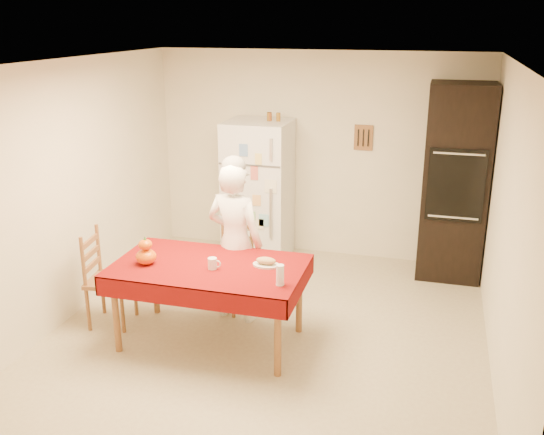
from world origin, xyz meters
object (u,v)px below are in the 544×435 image
at_px(coffee_mug, 212,263).
at_px(wine_glass, 280,275).
at_px(dining_table, 209,272).
at_px(chair_far, 232,259).
at_px(pumpkin_lower, 146,257).
at_px(chair_left, 103,274).
at_px(bread_plate, 266,265).
at_px(seated_woman, 235,242).
at_px(oven_cabinet, 455,183).
at_px(refrigerator, 258,191).

height_order(coffee_mug, wine_glass, wine_glass).
bearing_deg(wine_glass, dining_table, 161.40).
bearing_deg(chair_far, pumpkin_lower, -102.12).
bearing_deg(coffee_mug, wine_glass, -14.27).
height_order(dining_table, pumpkin_lower, pumpkin_lower).
distance_m(chair_left, bread_plate, 1.64).
bearing_deg(seated_woman, oven_cabinet, -129.87).
height_order(oven_cabinet, chair_far, oven_cabinet).
xyz_separation_m(refrigerator, wine_glass, (0.90, -2.38, -0.00)).
bearing_deg(chair_left, oven_cabinet, -65.00).
xyz_separation_m(dining_table, wine_glass, (0.72, -0.24, 0.16)).
distance_m(seated_woman, pumpkin_lower, 0.89).
bearing_deg(chair_far, coffee_mug, -65.44).
xyz_separation_m(chair_far, coffee_mug, (0.12, -0.85, 0.30)).
height_order(refrigerator, dining_table, refrigerator).
distance_m(chair_far, pumpkin_lower, 1.07).
xyz_separation_m(refrigerator, oven_cabinet, (2.28, 0.05, 0.25)).
relative_size(refrigerator, seated_woman, 1.07).
height_order(refrigerator, wine_glass, refrigerator).
distance_m(coffee_mug, pumpkin_lower, 0.61).
bearing_deg(oven_cabinet, coffee_mug, -131.99).
relative_size(coffee_mug, pumpkin_lower, 0.54).
relative_size(dining_table, seated_woman, 1.07).
height_order(chair_left, coffee_mug, chair_left).
bearing_deg(pumpkin_lower, coffee_mug, 4.98).
distance_m(refrigerator, dining_table, 2.15).
xyz_separation_m(refrigerator, coffee_mug, (0.25, -2.21, -0.04)).
bearing_deg(coffee_mug, chair_far, 98.32).
relative_size(seated_woman, bread_plate, 6.61).
xyz_separation_m(seated_woman, coffee_mug, (-0.01, -0.59, 0.02)).
height_order(chair_far, pumpkin_lower, chair_far).
xyz_separation_m(oven_cabinet, seated_woman, (-2.03, -1.67, -0.31)).
bearing_deg(coffee_mug, seated_woman, 89.42).
height_order(refrigerator, seated_woman, refrigerator).
distance_m(refrigerator, seated_woman, 1.64).
relative_size(coffee_mug, bread_plate, 0.42).
bearing_deg(coffee_mug, bread_plate, 23.31).
relative_size(refrigerator, oven_cabinet, 0.77).
bearing_deg(bread_plate, wine_glass, -57.87).
bearing_deg(refrigerator, pumpkin_lower, -99.11).
relative_size(chair_far, chair_left, 1.00).
height_order(refrigerator, bread_plate, refrigerator).
distance_m(chair_far, wine_glass, 1.32).
bearing_deg(oven_cabinet, seated_woman, -140.61).
bearing_deg(bread_plate, refrigerator, 108.53).
distance_m(refrigerator, chair_left, 2.30).
bearing_deg(seated_woman, dining_table, 93.17).
distance_m(dining_table, coffee_mug, 0.15).
bearing_deg(coffee_mug, oven_cabinet, 48.01).
bearing_deg(oven_cabinet, chair_left, -146.65).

